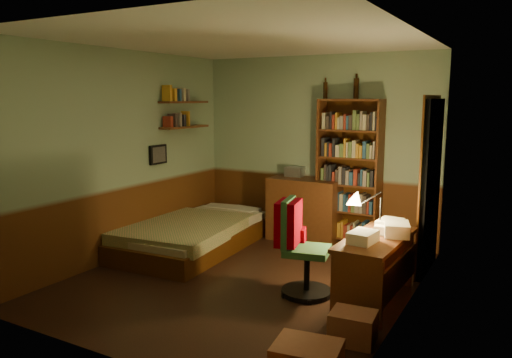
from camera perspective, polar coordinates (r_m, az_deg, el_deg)
The scene contains 23 objects.
floor at distance 5.72m, azimuth -1.25°, elevation -11.40°, with size 3.50×4.00×0.02m, color black.
ceiling at distance 5.39m, azimuth -1.35°, elevation 15.67°, with size 3.50×4.00×0.02m, color silver.
wall_back at distance 7.19m, azimuth 6.89°, elevation 3.54°, with size 3.50×0.02×2.60m, color #88A485.
wall_left at distance 6.47m, azimuth -14.86°, elevation 2.66°, with size 0.02×4.00×2.60m, color #88A485.
wall_right at distance 4.76m, azimuth 17.26°, elevation 0.29°, with size 0.02×4.00×2.60m, color #88A485.
wall_front at distance 3.83m, azimuth -16.78°, elevation -1.78°, with size 3.50×0.02×2.60m, color #88A485.
doorway at distance 6.08m, azimuth 19.35°, elevation -0.82°, with size 0.06×0.90×2.00m, color black.
door_trim at distance 6.08m, azimuth 19.03°, elevation -0.79°, with size 0.02×0.98×2.08m, color #422109.
bed at distance 6.78m, azimuth -7.06°, elevation -5.09°, with size 1.21×2.26×0.67m, color olive.
dresser at distance 7.13m, azimuth 5.58°, elevation -3.48°, with size 1.00×0.50×0.89m, color #542B14.
mini_stereo at distance 7.23m, azimuth 4.46°, elevation 0.85°, with size 0.25×0.20×0.14m, color #B2B2B7.
bookshelf at distance 6.89m, azimuth 10.58°, elevation 0.66°, with size 0.86×0.27×2.00m, color #542B14.
bottle_left at distance 7.06m, azimuth 7.93°, elevation 9.99°, with size 0.06×0.06×0.23m, color black.
bottle_right at distance 6.91m, azimuth 11.38°, elevation 10.10°, with size 0.07×0.07×0.27m, color black.
desk at distance 5.16m, azimuth 13.45°, elevation -10.01°, with size 0.51×1.22×0.65m, color #542B14.
paper_stack at distance 5.17m, azimuth 15.77°, elevation -5.53°, with size 0.24×0.33×0.13m, color silver.
desk_lamp at distance 5.25m, azimuth 14.05°, elevation -3.04°, with size 0.16×0.16×0.52m, color black.
office_chair at distance 5.15m, azimuth 5.87°, elevation -8.15°, with size 0.47×0.41×0.94m, color #2F6033.
red_jacket at distance 5.14m, azimuth 7.84°, elevation -0.22°, with size 0.21×0.38×0.45m, color #8C000F.
wall_shelf_lower at distance 7.20m, azimuth -8.15°, elevation 5.91°, with size 0.20×0.90×0.03m, color #542B14.
wall_shelf_upper at distance 7.19m, azimuth -8.21°, elevation 8.70°, with size 0.20×0.90×0.03m, color #542B14.
framed_picture at distance 6.89m, azimuth -11.14°, elevation 2.76°, with size 0.04×0.32×0.26m, color black.
cardboard_box_b at distance 4.39m, azimuth 11.03°, elevation -16.27°, with size 0.36×0.30×0.26m, color brown.
Camera 1 is at (2.72, -4.61, 2.01)m, focal length 35.00 mm.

